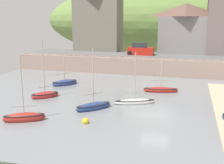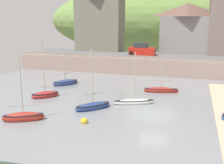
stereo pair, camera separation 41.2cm
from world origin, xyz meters
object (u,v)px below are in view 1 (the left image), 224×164
Objects in this scene: sailboat_nearest_shore at (93,106)px; parked_car_near_slipway at (140,50)px; sailboat_tall_mast at (45,95)px; sailboat_far_left at (24,117)px; mooring_buoy at (86,121)px; waterfront_building_left at (98,17)px; rowboat_small_beached at (161,90)px; waterfront_building_centre at (185,28)px; dinghy_open_wooden at (135,101)px; fishing_boat_green at (65,83)px.

parked_car_near_slipway is at bearing 41.46° from sailboat_nearest_shore.
sailboat_far_left is (1.81, -6.67, 0.03)m from sailboat_tall_mast.
sailboat_nearest_shore is 10.48× the size of mooring_buoy.
waterfront_building_left is 2.91× the size of rowboat_small_beached.
mooring_buoy is at bearing -16.90° from sailboat_far_left.
sailboat_nearest_shore is at bearing -72.63° from waterfront_building_left.
waterfront_building_centre is 27.56m from sailboat_tall_mast.
waterfront_building_left reaches higher than sailboat_nearest_shore.
sailboat_far_left is at bearing -140.04° from rowboat_small_beached.
sailboat_tall_mast is at bearing -120.12° from waterfront_building_centre.
mooring_buoy is (-2.78, -6.13, -0.07)m from dinghy_open_wooden.
fishing_boat_green is at bearing 122.04° from mooring_buoy.
rowboat_small_beached is (13.28, -17.65, -8.16)m from waterfront_building_left.
fishing_boat_green is 1.11× the size of parked_car_near_slipway.
parked_car_near_slipway is at bearing 51.75° from sailboat_far_left.
rowboat_small_beached is (-1.93, -17.65, -6.30)m from waterfront_building_centre.
fishing_boat_green reaches higher than parked_car_near_slipway.
rowboat_small_beached is 12.30m from mooring_buoy.
waterfront_building_left is at bearing 180.00° from waterfront_building_centre.
sailboat_nearest_shore reaches higher than dinghy_open_wooden.
waterfront_building_centre is 1.42× the size of sailboat_tall_mast.
sailboat_far_left is at bearing -119.58° from sailboat_tall_mast.
mooring_buoy is (8.54, -29.00, -8.23)m from waterfront_building_left.
waterfront_building_centre is at bearing 37.60° from parked_car_near_slipway.
waterfront_building_left is 10.99m from parked_car_near_slipway.
mooring_buoy is at bearing -106.91° from fishing_boat_green.
sailboat_nearest_shore reaches higher than sailboat_far_left.
waterfront_building_left reaches higher than sailboat_tall_mast.
dinghy_open_wooden is 0.94× the size of sailboat_far_left.
sailboat_nearest_shore is at bearing -165.09° from dinghy_open_wooden.
waterfront_building_left reaches higher than sailboat_far_left.
waterfront_building_left is at bearing 155.76° from parked_car_near_slipway.
mooring_buoy is (4.99, 0.89, -0.15)m from sailboat_far_left.
parked_car_near_slipway is at bearing -27.68° from waterfront_building_left.
waterfront_building_left is 2.13× the size of sailboat_far_left.
parked_car_near_slipway is at bearing 25.20° from sailboat_tall_mast.
waterfront_building_centre is 1.87× the size of fishing_boat_green.
mooring_buoy is at bearing -73.60° from waterfront_building_left.
waterfront_building_left is 23.54m from rowboat_small_beached.
sailboat_far_left is at bearing -111.32° from waterfront_building_centre.
fishing_boat_green reaches higher than mooring_buoy.
dinghy_open_wooden is 1.24× the size of parked_car_near_slipway.
parked_car_near_slipway is at bearing 89.90° from mooring_buoy.
waterfront_building_left is 21.53× the size of mooring_buoy.
sailboat_far_left is 1.32× the size of parked_car_near_slipway.
waterfront_building_centre reaches higher than sailboat_tall_mast.
sailboat_tall_mast is 6.91m from sailboat_far_left.
dinghy_open_wooden reaches higher than mooring_buoy.
waterfront_building_centre is 30.43m from mooring_buoy.
waterfront_building_left reaches higher than dinghy_open_wooden.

